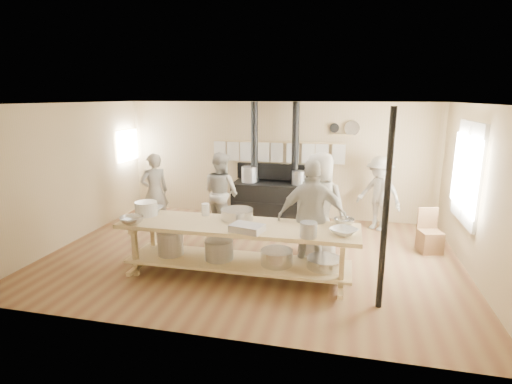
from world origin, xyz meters
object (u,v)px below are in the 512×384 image
(chair, at_px, (429,239))
(roasting_pan, at_px, (247,228))
(cook_right, at_px, (312,218))
(cook_by_window, at_px, (379,193))
(prep_table, at_px, (237,245))
(cook_center, at_px, (319,206))
(cook_far_left, at_px, (155,192))
(stove, at_px, (274,197))
(cook_left, at_px, (221,192))

(chair, distance_m, roasting_pan, 3.56)
(cook_right, distance_m, cook_by_window, 2.70)
(prep_table, distance_m, cook_center, 1.62)
(cook_by_window, bearing_deg, cook_far_left, -133.34)
(cook_center, bearing_deg, stove, -46.51)
(cook_far_left, bearing_deg, prep_table, 96.04)
(cook_by_window, height_order, chair, cook_by_window)
(cook_left, relative_size, cook_center, 0.90)
(cook_far_left, xyz_separation_m, cook_right, (3.36, -1.43, 0.10))
(cook_right, bearing_deg, cook_far_left, -33.16)
(cook_center, relative_size, chair, 2.34)
(prep_table, xyz_separation_m, cook_center, (1.13, 1.09, 0.39))
(cook_far_left, bearing_deg, chair, 134.12)
(prep_table, height_order, chair, prep_table)
(cook_left, distance_m, roasting_pan, 2.56)
(cook_left, distance_m, cook_by_window, 3.24)
(cook_far_left, relative_size, cook_left, 0.97)
(chair, xyz_separation_m, roasting_pan, (-2.83, -2.04, 0.67))
(cook_by_window, bearing_deg, roasting_pan, -88.51)
(cook_left, distance_m, cook_right, 2.54)
(roasting_pan, bearing_deg, prep_table, 128.81)
(chair, bearing_deg, cook_center, -175.84)
(cook_left, relative_size, roasting_pan, 3.61)
(cook_right, height_order, roasting_pan, cook_right)
(cook_center, relative_size, roasting_pan, 4.03)
(cook_left, xyz_separation_m, chair, (3.96, -0.26, -0.59))
(cook_center, bearing_deg, cook_left, -11.45)
(stove, bearing_deg, cook_by_window, -4.29)
(cook_far_left, distance_m, roasting_pan, 3.29)
(stove, bearing_deg, cook_left, -131.74)
(cook_left, xyz_separation_m, roasting_pan, (1.12, -2.30, 0.08))
(prep_table, xyz_separation_m, chair, (3.06, 1.76, -0.29))
(prep_table, bearing_deg, cook_by_window, 51.91)
(stove, relative_size, cook_right, 1.44)
(chair, bearing_deg, stove, 142.63)
(cook_center, bearing_deg, chair, -147.75)
(cook_left, distance_m, cook_center, 2.23)
(cook_far_left, height_order, roasting_pan, cook_far_left)
(cook_right, xyz_separation_m, roasting_pan, (-0.85, -0.70, 0.00))
(cook_center, relative_size, cook_right, 1.01)
(stove, relative_size, cook_center, 1.43)
(prep_table, height_order, cook_left, cook_left)
(prep_table, relative_size, roasting_pan, 7.95)
(cook_far_left, relative_size, roasting_pan, 3.52)
(cook_far_left, height_order, chair, cook_far_left)
(prep_table, bearing_deg, cook_center, 43.80)
(cook_center, bearing_deg, prep_table, 56.89)
(cook_by_window, relative_size, roasting_pan, 3.40)
(cook_left, relative_size, cook_by_window, 1.06)
(roasting_pan, bearing_deg, cook_far_left, 139.63)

